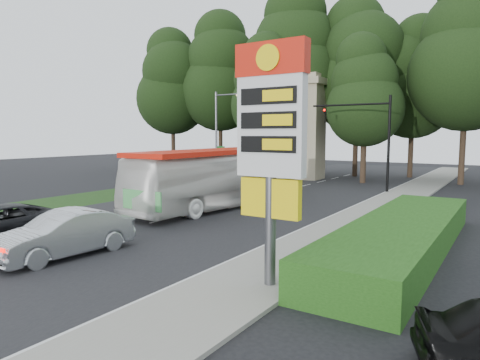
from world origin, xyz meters
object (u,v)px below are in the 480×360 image
Objects in this scene: streetlight_signs at (218,133)px; monument at (309,126)px; transit_bus at (217,179)px; sedan_silver at (65,234)px; gas_station_pylon at (271,131)px; traffic_signal_mast at (371,130)px.

monument reaches higher than streetlight_signs.
streetlight_signs is at bearing 130.53° from transit_bus.
streetlight_signs reaches higher than sedan_silver.
gas_station_pylon is at bearing 13.74° from sedan_silver.
streetlight_signs is (-16.19, 20.01, -0.01)m from gas_station_pylon.
monument is 18.43m from transit_bus.
transit_bus is at bearing -114.88° from traffic_signal_mast.
traffic_signal_mast is 9.76m from monument.
streetlight_signs is at bearing 116.61° from sedan_silver.
gas_station_pylon is 25.74m from streetlight_signs.
sedan_silver is (1.38, -11.22, -0.92)m from transit_bus.
streetlight_signs reaches higher than transit_bus.
streetlight_signs is 23.14m from sedan_silver.
transit_bus reaches higher than sedan_silver.
streetlight_signs is at bearing -171.08° from traffic_signal_mast.
gas_station_pylon is at bearing -51.04° from streetlight_signs.
traffic_signal_mast is 13.54m from transit_bus.
traffic_signal_mast reaches higher than gas_station_pylon.
traffic_signal_mast is at bearing 99.09° from gas_station_pylon.
gas_station_pylon is 0.86× the size of streetlight_signs.
traffic_signal_mast is 0.58× the size of transit_bus.
streetlight_signs is 0.80× the size of monument.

